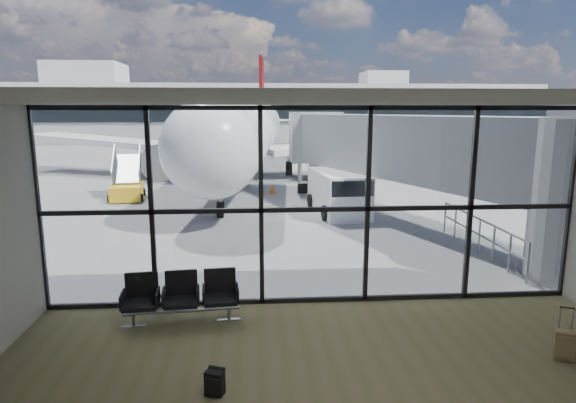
{
  "coord_description": "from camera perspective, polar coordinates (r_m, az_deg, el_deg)",
  "views": [
    {
      "loc": [
        -1.35,
        -10.49,
        4.39
      ],
      "look_at": [
        -0.39,
        3.0,
        1.82
      ],
      "focal_mm": 30.0,
      "sensor_mm": 36.0,
      "label": 1
    }
  ],
  "objects": [
    {
      "name": "ground",
      "position": [
        50.7,
        -2.55,
        5.78
      ],
      "size": [
        220.0,
        220.0,
        0.0
      ],
      "primitive_type": "plane",
      "color": "slate",
      "rests_on": "ground"
    },
    {
      "name": "lounge_shell",
      "position": [
        6.1,
        8.92,
        -5.92
      ],
      "size": [
        12.02,
        8.01,
        4.51
      ],
      "color": "brown",
      "rests_on": "ground"
    },
    {
      "name": "glass_curtain_wall",
      "position": [
        10.79,
        3.18,
        -0.7
      ],
      "size": [
        12.1,
        0.12,
        4.5
      ],
      "color": "white",
      "rests_on": "ground"
    },
    {
      "name": "jet_bridge",
      "position": [
        18.71,
        15.51,
        5.38
      ],
      "size": [
        8.0,
        16.5,
        4.33
      ],
      "color": "gray",
      "rests_on": "ground"
    },
    {
      "name": "apron_railing",
      "position": [
        16.05,
        21.75,
        -3.24
      ],
      "size": [
        0.06,
        5.46,
        1.11
      ],
      "color": "gray",
      "rests_on": "ground"
    },
    {
      "name": "far_terminal",
      "position": [
        72.47,
        -3.54,
        10.59
      ],
      "size": [
        80.0,
        12.2,
        11.0
      ],
      "color": "beige",
      "rests_on": "ground"
    },
    {
      "name": "tree_1",
      "position": [
        90.68,
        -29.09,
        9.97
      ],
      "size": [
        5.61,
        5.61,
        8.07
      ],
      "color": "#382619",
      "rests_on": "ground"
    },
    {
      "name": "tree_2",
      "position": [
        88.37,
        -25.54,
        10.69
      ],
      "size": [
        6.27,
        6.27,
        9.03
      ],
      "color": "#382619",
      "rests_on": "ground"
    },
    {
      "name": "tree_3",
      "position": [
        86.39,
        -21.71,
        10.17
      ],
      "size": [
        4.95,
        4.95,
        7.12
      ],
      "color": "#382619",
      "rests_on": "ground"
    },
    {
      "name": "tree_4",
      "position": [
        84.8,
        -17.81,
        10.84
      ],
      "size": [
        5.61,
        5.61,
        8.07
      ],
      "color": "#382619",
      "rests_on": "ground"
    },
    {
      "name": "tree_5",
      "position": [
        83.63,
        -13.76,
        11.47
      ],
      "size": [
        6.27,
        6.27,
        9.03
      ],
      "color": "#382619",
      "rests_on": "ground"
    },
    {
      "name": "seating_row",
      "position": [
        10.52,
        -12.53,
        -10.7
      ],
      "size": [
        2.39,
        0.86,
        1.06
      ],
      "rotation": [
        0.0,
        0.0,
        0.09
      ],
      "color": "gray",
      "rests_on": "ground"
    },
    {
      "name": "backpack",
      "position": [
        8.09,
        -8.71,
        -20.46
      ],
      "size": [
        0.34,
        0.34,
        0.43
      ],
      "rotation": [
        0.0,
        0.0,
        -0.38
      ],
      "color": "black",
      "rests_on": "ground"
    },
    {
      "name": "suitcase",
      "position": [
        10.18,
        29.96,
        -14.51
      ],
      "size": [
        0.41,
        0.35,
        0.96
      ],
      "rotation": [
        0.0,
        0.0,
        -0.42
      ],
      "color": "olive",
      "rests_on": "ground"
    },
    {
      "name": "airliner",
      "position": [
        34.04,
        -4.66,
        8.29
      ],
      "size": [
        32.34,
        37.52,
        9.67
      ],
      "rotation": [
        0.0,
        0.0,
        -0.08
      ],
      "color": "white",
      "rests_on": "ground"
    },
    {
      "name": "service_van",
      "position": [
        20.72,
        6.05,
        1.07
      ],
      "size": [
        2.34,
        4.3,
        1.8
      ],
      "rotation": [
        0.0,
        0.0,
        0.1
      ],
      "color": "white",
      "rests_on": "ground"
    },
    {
      "name": "belt_loader",
      "position": [
        33.22,
        -11.5,
        3.94
      ],
      "size": [
        2.51,
        3.87,
        1.69
      ],
      "rotation": [
        0.0,
        0.0,
        0.39
      ],
      "color": "black",
      "rests_on": "ground"
    },
    {
      "name": "mobile_stairs",
      "position": [
        25.44,
        -18.52,
        1.42
      ],
      "size": [
        1.94,
        3.18,
        2.11
      ],
      "rotation": [
        0.0,
        0.0,
        0.15
      ],
      "color": "gold",
      "rests_on": "ground"
    },
    {
      "name": "traffic_cone_a",
      "position": [
        25.73,
        -1.88,
        1.49
      ],
      "size": [
        0.36,
        0.36,
        0.52
      ],
      "color": "#CE5B0A",
      "rests_on": "ground"
    },
    {
      "name": "traffic_cone_b",
      "position": [
        20.18,
        5.28,
        -1.04
      ],
      "size": [
        0.41,
        0.41,
        0.59
      ],
      "color": "#F83D0D",
      "rests_on": "ground"
    },
    {
      "name": "traffic_cone_c",
      "position": [
        27.42,
        8.88,
        2.07
      ],
      "size": [
        0.45,
        0.45,
        0.65
      ],
      "color": "orange",
      "rests_on": "ground"
    }
  ]
}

